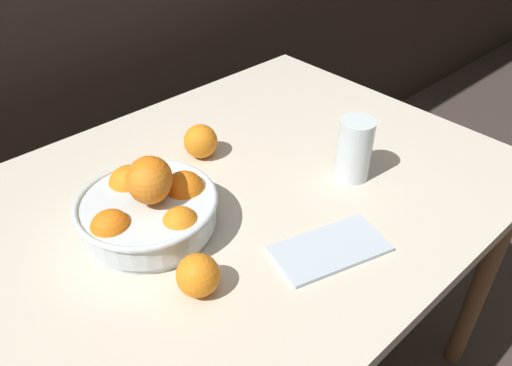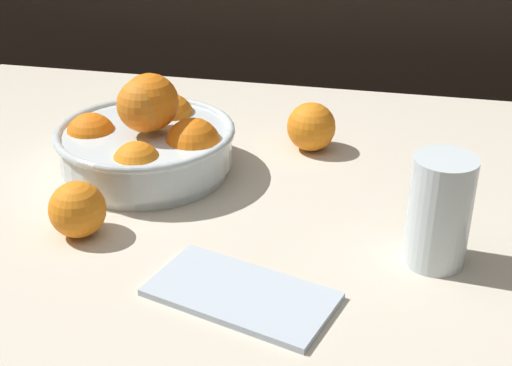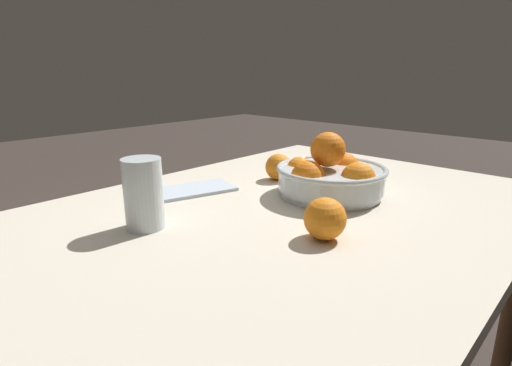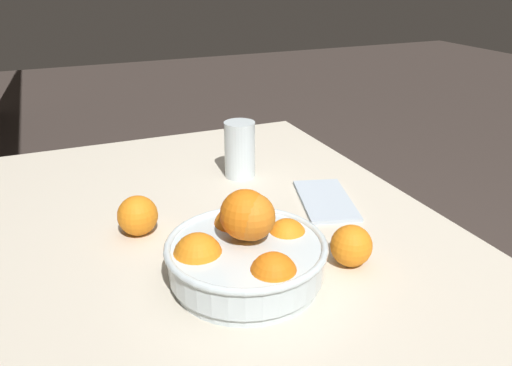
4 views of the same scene
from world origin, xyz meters
The scene contains 6 objects.
dining_table centered at (0.00, 0.00, 0.64)m, with size 1.28×0.88×0.72m.
fruit_bowl centered at (-0.15, 0.02, 0.77)m, with size 0.27×0.27×0.16m.
juice_glass centered at (0.26, -0.13, 0.78)m, with size 0.07×0.07×0.14m.
orange_loose_near_bowl centered at (-0.18, -0.16, 0.76)m, with size 0.07×0.07×0.07m, color orange.
orange_loose_front centered at (0.07, 0.16, 0.76)m, with size 0.08×0.08×0.08m, color orange.
napkin centered at (0.05, -0.25, 0.73)m, with size 0.21×0.11×0.01m, color silver.
Camera 2 is at (0.20, -0.88, 1.21)m, focal length 50.00 mm.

